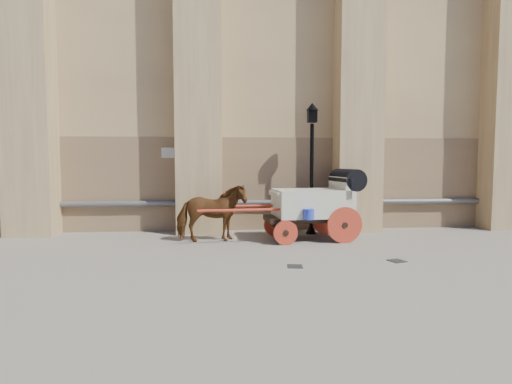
{
  "coord_description": "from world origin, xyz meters",
  "views": [
    {
      "loc": [
        -0.29,
        -8.86,
        2.17
      ],
      "look_at": [
        0.64,
        2.2,
        1.37
      ],
      "focal_mm": 28.0,
      "sensor_mm": 36.0,
      "label": 1
    }
  ],
  "objects": [
    {
      "name": "drain_grate_far",
      "position": [
        3.55,
        -0.44,
        0.01
      ],
      "size": [
        0.41,
        0.41,
        0.01
      ],
      "primitive_type": "cube",
      "rotation": [
        0.0,
        0.0,
        0.34
      ],
      "color": "black",
      "rests_on": "ground"
    },
    {
      "name": "street_lamp",
      "position": [
        2.42,
        3.13,
        2.13
      ],
      "size": [
        0.37,
        0.37,
        3.99
      ],
      "color": "black",
      "rests_on": "ground"
    },
    {
      "name": "horse",
      "position": [
        -0.61,
        2.15,
        0.79
      ],
      "size": [
        1.97,
        1.09,
        1.59
      ],
      "primitive_type": "imported",
      "rotation": [
        0.0,
        0.0,
        1.7
      ],
      "color": "brown",
      "rests_on": "ground"
    },
    {
      "name": "ground",
      "position": [
        0.0,
        0.0,
        0.0
      ],
      "size": [
        90.0,
        90.0,
        0.0
      ],
      "primitive_type": "plane",
      "color": "#6D655C",
      "rests_on": "ground"
    },
    {
      "name": "carriage",
      "position": [
        2.39,
        2.26,
        1.08
      ],
      "size": [
        4.68,
        1.75,
        2.01
      ],
      "rotation": [
        0.0,
        0.0,
        0.08
      ],
      "color": "black",
      "rests_on": "ground"
    },
    {
      "name": "drain_grate_near",
      "position": [
        1.21,
        -0.71,
        0.01
      ],
      "size": [
        0.36,
        0.36,
        0.01
      ],
      "primitive_type": "cube",
      "rotation": [
        0.0,
        0.0,
        -0.13
      ],
      "color": "black",
      "rests_on": "ground"
    }
  ]
}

